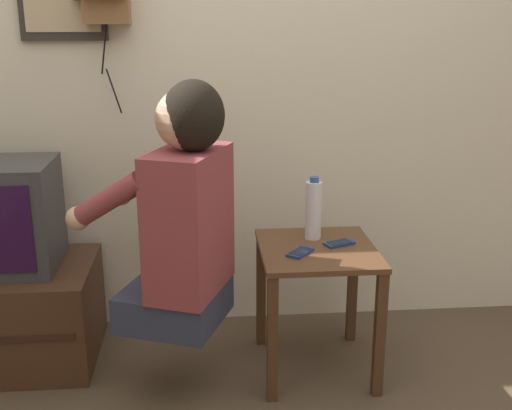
{
  "coord_description": "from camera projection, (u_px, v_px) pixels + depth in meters",
  "views": [
    {
      "loc": [
        -0.15,
        -1.87,
        1.45
      ],
      "look_at": [
        0.06,
        0.5,
        0.75
      ],
      "focal_mm": 45.0,
      "sensor_mm": 36.0,
      "label": 1
    }
  ],
  "objects": [
    {
      "name": "wall_back",
      "position": [
        232.0,
        56.0,
        2.87
      ],
      "size": [
        6.8,
        0.05,
        2.55
      ],
      "color": "beige",
      "rests_on": "ground_plane"
    },
    {
      "name": "person",
      "position": [
        183.0,
        212.0,
        2.36
      ],
      "size": [
        0.62,
        0.55,
        0.93
      ],
      "rotation": [
        0.0,
        0.0,
        1.19
      ],
      "color": "#2D3347",
      "rests_on": "ground_plane"
    },
    {
      "name": "cell_phone_spare",
      "position": [
        339.0,
        243.0,
        2.63
      ],
      "size": [
        0.14,
        0.1,
        0.01
      ],
      "rotation": [
        0.0,
        0.0,
        -1.16
      ],
      "color": "navy",
      "rests_on": "side_table"
    },
    {
      "name": "water_bottle",
      "position": [
        314.0,
        210.0,
        2.67
      ],
      "size": [
        0.07,
        0.07,
        0.27
      ],
      "color": "silver",
      "rests_on": "side_table"
    },
    {
      "name": "side_table",
      "position": [
        317.0,
        274.0,
        2.63
      ],
      "size": [
        0.47,
        0.51,
        0.55
      ],
      "color": "#51331E",
      "rests_on": "ground_plane"
    },
    {
      "name": "tv_stand",
      "position": [
        7.0,
        314.0,
        2.77
      ],
      "size": [
        0.75,
        0.55,
        0.43
      ],
      "color": "#422819",
      "rests_on": "ground_plane"
    },
    {
      "name": "cell_phone_held",
      "position": [
        300.0,
        252.0,
        2.53
      ],
      "size": [
        0.12,
        0.13,
        0.01
      ],
      "rotation": [
        0.0,
        0.0,
        -0.66
      ],
      "color": "navy",
      "rests_on": "side_table"
    }
  ]
}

